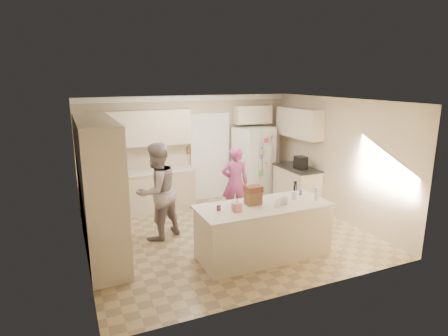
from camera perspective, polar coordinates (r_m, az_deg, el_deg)
name	(u,v)px	position (r m, az deg, el deg)	size (l,w,h in m)	color
floor	(226,234)	(7.51, 0.37, -10.04)	(5.20, 4.60, 0.02)	tan
ceiling	(227,100)	(6.89, 0.40, 10.34)	(5.20, 4.60, 0.02)	white
wall_back	(188,149)	(9.20, -5.44, 2.88)	(5.20, 0.02, 2.60)	beige
wall_front	(296,208)	(5.15, 10.88, -5.96)	(5.20, 0.02, 2.60)	beige
wall_left	(80,185)	(6.52, -21.10, -2.46)	(0.02, 4.60, 2.60)	beige
wall_right	(337,158)	(8.46, 16.78, 1.41)	(0.02, 4.60, 2.60)	beige
crown_back	(188,98)	(9.01, -5.52, 10.53)	(5.20, 0.08, 0.12)	white
pantry_bank	(99,187)	(6.77, -18.48, -2.79)	(0.60, 2.60, 2.35)	beige
back_base_cab	(146,192)	(8.83, -11.80, -3.56)	(2.20, 0.60, 0.88)	beige
back_countertop	(145,173)	(8.70, -11.93, -0.68)	(2.24, 0.63, 0.04)	beige
back_upper_cab	(142,128)	(8.65, -12.44, 5.96)	(2.20, 0.35, 0.80)	beige
doorway_opening	(210,158)	(9.41, -2.16, 1.61)	(0.90, 0.06, 2.10)	black
doorway_casing	(210,158)	(9.37, -2.09, 1.57)	(1.02, 0.03, 2.22)	white
wall_frame_upper	(190,139)	(9.13, -5.28, 4.39)	(0.15, 0.02, 0.20)	brown
wall_frame_lower	(190,150)	(9.18, -5.24, 2.72)	(0.15, 0.02, 0.20)	brown
refrigerator	(254,162)	(9.58, 4.53, 0.87)	(0.90, 0.70, 1.80)	white
fridge_seam	(260,165)	(9.27, 5.55, 0.43)	(0.01, 0.02, 1.78)	gray
fridge_dispenser	(253,156)	(9.11, 4.41, 1.82)	(0.22, 0.03, 0.35)	black
fridge_handle_l	(259,160)	(9.20, 5.35, 1.29)	(0.02, 0.02, 0.85)	silver
fridge_handle_r	(263,159)	(9.25, 5.89, 1.34)	(0.02, 0.02, 0.85)	silver
over_fridge_cab	(252,114)	(9.56, 4.34, 8.14)	(0.95, 0.35, 0.45)	beige
right_base_cab	(296,186)	(9.25, 10.98, -2.73)	(0.60, 1.20, 0.88)	beige
right_countertop	(297,168)	(9.13, 11.05, 0.03)	(0.63, 1.24, 0.04)	#2D2B28
right_upper_cab	(299,123)	(9.19, 11.35, 6.76)	(0.35, 1.50, 0.70)	beige
coffee_maker	(301,163)	(8.91, 11.61, 0.79)	(0.22, 0.28, 0.30)	black
island_base	(263,232)	(6.52, 5.97, -9.64)	(2.20, 0.90, 0.88)	beige
island_top	(264,206)	(6.35, 6.08, -5.82)	(2.28, 0.96, 0.05)	beige
utensil_crock	(295,195)	(6.69, 10.76, -4.07)	(0.13, 0.13, 0.15)	white
tissue_box	(237,207)	(5.99, 1.96, -5.98)	(0.13, 0.13, 0.14)	#DF7F7F
tissue_plume	(237,201)	(5.96, 1.97, -4.98)	(0.08, 0.08, 0.08)	white
dollhouse_body	(253,198)	(6.32, 4.47, -4.58)	(0.26, 0.18, 0.22)	brown
dollhouse_roof	(253,189)	(6.27, 4.50, -3.19)	(0.28, 0.20, 0.10)	#592D1E
jam_jar	(219,208)	(6.03, -0.81, -6.09)	(0.07, 0.07, 0.09)	#59263F
greeting_card_a	(278,203)	(6.23, 8.21, -5.26)	(0.12, 0.01, 0.16)	white
greeting_card_b	(284,201)	(6.34, 9.14, -4.94)	(0.12, 0.01, 0.16)	silver
water_bottle	(316,194)	(6.69, 13.87, -3.82)	(0.07, 0.07, 0.24)	silver
shaker_salt	(297,193)	(6.92, 11.13, -3.74)	(0.05, 0.05, 0.09)	#3B5AAF
shaker_pepper	(301,192)	(6.96, 11.61, -3.66)	(0.05, 0.05, 0.09)	#3B5AAF
teen_boy	(157,191)	(7.14, -10.16, -3.53)	(0.90, 0.70, 1.85)	gray
teen_girl	(235,183)	(8.07, 1.68, -2.30)	(0.58, 0.38, 1.59)	#A84582
fridge_magnets	(260,165)	(9.27, 5.58, 0.42)	(0.76, 0.02, 1.44)	tan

